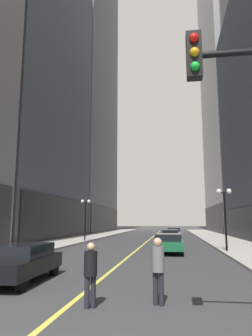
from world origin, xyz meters
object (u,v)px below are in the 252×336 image
Objects in this scene: car_navy at (170,236)px; street_lamp_left_far at (85,211)px; car_black at (21,261)px; pedestrian_in_grey_suit at (158,265)px; pedestrian_in_black_coat at (91,270)px; street_lamp_right_mid at (225,205)px; car_grey at (174,232)px; car_green at (169,243)px.

street_lamp_left_far is at bearing 176.84° from car_navy.
car_black is at bearing -80.45° from street_lamp_left_far.
pedestrian_in_grey_suit is (-0.15, -23.62, 0.29)m from car_navy.
street_lamp_right_mid is (5.78, 14.87, 2.32)m from pedestrian_in_black_coat.
car_grey is (0.42, 9.00, -0.00)m from car_navy.
car_green is 13.22m from pedestrian_in_grey_suit.
car_green is at bearing -164.17° from street_lamp_right_mid.
car_grey is at bearing 79.37° from car_black.
pedestrian_in_grey_suit is 25.74m from street_lamp_left_far.
pedestrian_in_black_coat is 16.12m from street_lamp_right_mid.
car_grey is at bearing 42.48° from street_lamp_left_far.
street_lamp_left_far reaches higher than car_green.
pedestrian_in_black_coat is at bearing -162.82° from pedestrian_in_grey_suit.
car_grey is at bearing 86.07° from pedestrian_in_black_coat.
car_grey is (0.45, 19.40, -0.00)m from car_green.
car_black is 30.66m from car_grey.
pedestrian_in_grey_suit reaches higher than car_navy.
car_navy is 2.55× the size of pedestrian_in_grey_suit.
pedestrian_in_black_coat reaches higher than car_black.
car_green is 2.38× the size of pedestrian_in_grey_suit.
pedestrian_in_grey_suit is at bearing -91.00° from car_grey.
street_lamp_right_mid reaches higher than car_grey.
street_lamp_right_mid reaches higher than pedestrian_in_black_coat.
car_green is at bearing 64.11° from car_black.
street_lamp_left_far is at bearing 142.65° from street_lamp_right_mid.
car_green is 14.26m from street_lamp_left_far.
pedestrian_in_black_coat is (-2.28, -33.15, 0.22)m from car_grey.
car_grey is 0.96× the size of street_lamp_left_far.
street_lamp_left_far reaches higher than car_grey.
car_navy is 9.01m from car_grey.
street_lamp_left_far is (-9.29, -8.51, 2.54)m from car_grey.
street_lamp_right_mid is (3.96, 1.12, 2.54)m from car_green.
street_lamp_right_mid reaches higher than car_green.
car_black is at bearing -103.93° from car_navy.
pedestrian_in_black_coat is at bearing -97.57° from car_green.
pedestrian_in_black_coat is (-1.86, -24.15, 0.22)m from car_navy.
car_green is 10.40m from car_navy.
street_lamp_right_mid is (3.92, -9.28, 2.54)m from car_navy.
car_navy is at bearing -3.16° from street_lamp_left_far.
car_navy is 1.00× the size of street_lamp_right_mid.
car_green is 4.83m from street_lamp_right_mid.
pedestrian_in_black_coat reaches higher than car_navy.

